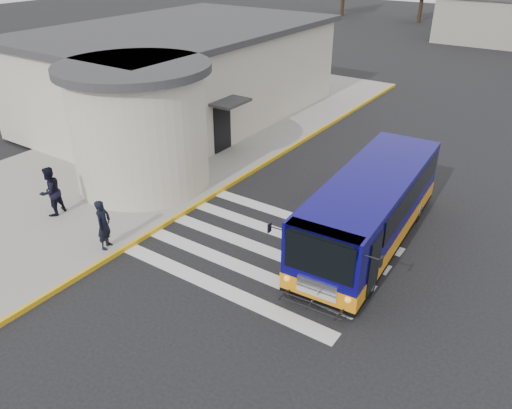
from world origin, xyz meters
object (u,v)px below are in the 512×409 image
Objects in this scene: pedestrian_b at (50,191)px; bollard at (105,230)px; pedestrian_a at (104,225)px; transit_bus at (370,212)px.

pedestrian_b is 3.24m from bollard.
bollard is (3.20, -0.35, -0.34)m from pedestrian_b.
pedestrian_a is at bearing -41.61° from bollard.
pedestrian_a is 3.31m from pedestrian_b.
transit_bus reaches higher than pedestrian_a.
pedestrian_a reaches higher than bollard.
pedestrian_b is 1.58× the size of bollard.
pedestrian_b reaches higher than pedestrian_a.
pedestrian_a is (-6.77, -5.20, -0.18)m from transit_bus.
transit_bus is 4.82× the size of pedestrian_b.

